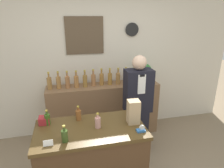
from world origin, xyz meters
TOP-DOWN VIEW (x-y plane):
  - back_wall at (-0.00, 2.00)m, footprint 5.20×0.09m
  - back_shelf at (0.06, 1.74)m, footprint 1.93×0.40m
  - display_counter at (-0.34, 0.44)m, footprint 1.18×0.64m
  - shopkeeper at (0.45, 1.11)m, footprint 0.40×0.25m
  - potted_plant at (0.82, 1.78)m, footprint 0.24×0.24m
  - paper_bag at (0.14, 0.44)m, footprint 0.14×0.13m
  - tape_dispenser at (0.17, 0.25)m, footprint 0.09×0.06m
  - price_card_left at (-0.76, 0.22)m, footprint 0.09×0.02m
  - gift_box at (-0.83, 0.66)m, footprint 0.12×0.11m
  - counter_bottle_0 at (-0.79, 0.63)m, footprint 0.06×0.06m
  - counter_bottle_1 at (-0.61, 0.26)m, footprint 0.06×0.06m
  - counter_bottle_2 at (-0.45, 0.65)m, footprint 0.06×0.06m
  - counter_bottle_3 at (-0.26, 0.43)m, footprint 0.06×0.06m
  - shelf_bottle_0 at (-0.83, 1.75)m, footprint 0.07×0.07m
  - shelf_bottle_1 at (-0.68, 1.75)m, footprint 0.07×0.07m
  - shelf_bottle_2 at (-0.54, 1.74)m, footprint 0.07×0.07m
  - shelf_bottle_3 at (-0.40, 1.73)m, footprint 0.07×0.07m
  - shelf_bottle_4 at (-0.25, 1.73)m, footprint 0.07×0.07m
  - shelf_bottle_5 at (-0.11, 1.75)m, footprint 0.07×0.07m
  - shelf_bottle_6 at (0.03, 1.76)m, footprint 0.07×0.07m
  - shelf_bottle_7 at (0.17, 1.75)m, footprint 0.07×0.07m
  - shelf_bottle_8 at (0.32, 1.74)m, footprint 0.07×0.07m
  - shelf_bottle_9 at (0.46, 1.75)m, footprint 0.07×0.07m
  - shelf_bottle_10 at (0.60, 1.72)m, footprint 0.07×0.07m

SIDE VIEW (x-z plane):
  - display_counter at x=-0.34m, z-range 0.00..0.93m
  - back_shelf at x=0.06m, z-range 0.00..0.94m
  - shopkeeper at x=0.45m, z-range 0.00..1.56m
  - tape_dispenser at x=0.17m, z-range 0.92..0.99m
  - price_card_left at x=-0.76m, z-range 0.94..0.99m
  - gift_box at x=-0.83m, z-range 0.93..1.02m
  - counter_bottle_0 at x=-0.79m, z-range 0.91..1.09m
  - counter_bottle_1 at x=-0.61m, z-range 0.91..1.09m
  - counter_bottle_2 at x=-0.45m, z-range 0.91..1.09m
  - counter_bottle_3 at x=-0.26m, z-range 0.91..1.09m
  - shelf_bottle_0 at x=-0.83m, z-range 0.91..1.20m
  - shelf_bottle_1 at x=-0.68m, z-range 0.91..1.20m
  - shelf_bottle_2 at x=-0.54m, z-range 0.91..1.20m
  - shelf_bottle_3 at x=-0.40m, z-range 0.91..1.20m
  - shelf_bottle_4 at x=-0.25m, z-range 0.91..1.20m
  - shelf_bottle_5 at x=-0.11m, z-range 0.91..1.20m
  - shelf_bottle_6 at x=0.03m, z-range 0.91..1.20m
  - shelf_bottle_7 at x=0.17m, z-range 0.91..1.20m
  - shelf_bottle_8 at x=0.32m, z-range 0.91..1.20m
  - shelf_bottle_9 at x=0.46m, z-range 0.91..1.20m
  - shelf_bottle_10 at x=0.60m, z-range 0.91..1.20m
  - paper_bag at x=0.14m, z-range 0.93..1.21m
  - potted_plant at x=0.82m, z-range 0.96..1.28m
  - back_wall at x=0.00m, z-range 0.01..2.71m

